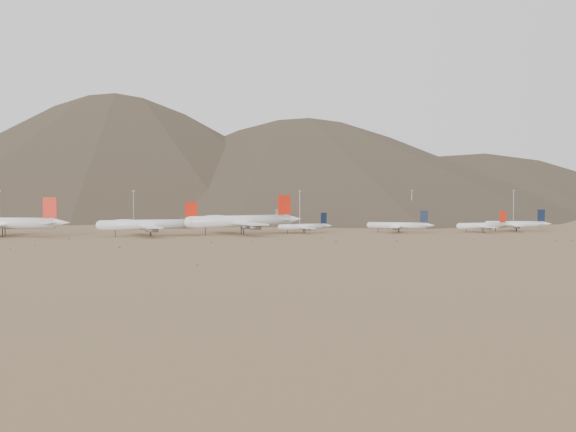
{
  "coord_description": "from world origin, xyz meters",
  "views": [
    {
      "loc": [
        -40.35,
        -446.04,
        28.79
      ],
      "look_at": [
        24.03,
        30.0,
        10.69
      ],
      "focal_mm": 50.0,
      "sensor_mm": 36.0,
      "label": 1
    }
  ],
  "objects": [
    {
      "name": "mast_far_east",
      "position": [
        203.84,
        117.06,
        14.2
      ],
      "size": [
        2.0,
        0.6,
        25.7
      ],
      "color": "gray",
      "rests_on": "ground"
    },
    {
      "name": "mast_east",
      "position": [
        135.59,
        148.07,
        14.2
      ],
      "size": [
        2.0,
        0.6,
        25.7
      ],
      "color": "gray",
      "rests_on": "ground"
    },
    {
      "name": "widebody_centre",
      "position": [
        -57.89,
        19.74,
        6.68
      ],
      "size": [
        64.14,
        50.44,
        19.36
      ],
      "rotation": [
        0.0,
        0.0,
        0.23
      ],
      "color": "white",
      "rests_on": "ground"
    },
    {
      "name": "narrowbody_c",
      "position": [
        145.84,
        27.97,
        4.23
      ],
      "size": [
        38.9,
        28.6,
        13.04
      ],
      "rotation": [
        0.0,
        0.0,
        0.23
      ],
      "color": "white",
      "rests_on": "ground"
    },
    {
      "name": "mountain_ridge",
      "position": [
        0.0,
        900.0,
        150.0
      ],
      "size": [
        4400.0,
        1000.0,
        300.0
      ],
      "color": "brown",
      "rests_on": "ground"
    },
    {
      "name": "narrowbody_b",
      "position": [
        93.63,
        32.37,
        4.47
      ],
      "size": [
        39.72,
        29.75,
        13.77
      ],
      "rotation": [
        0.0,
        0.0,
        -0.36
      ],
      "color": "white",
      "rests_on": "ground"
    },
    {
      "name": "widebody_east",
      "position": [
        -4.33,
        29.76,
        7.96
      ],
      "size": [
        73.78,
        59.08,
        23.09
      ],
      "rotation": [
        0.0,
        0.0,
        0.37
      ],
      "color": "white",
      "rests_on": "ground"
    },
    {
      "name": "mast_far_west",
      "position": [
        -163.57,
        127.7,
        14.2
      ],
      "size": [
        2.0,
        0.6,
        25.7
      ],
      "color": "gray",
      "rests_on": "ground"
    },
    {
      "name": "desert_scrub",
      "position": [
        12.61,
        -54.27,
        0.32
      ],
      "size": [
        420.9,
        170.25,
        0.86
      ],
      "color": "olive",
      "rests_on": "ground"
    },
    {
      "name": "control_tower",
      "position": [
        30.0,
        120.0,
        5.32
      ],
      "size": [
        8.0,
        8.0,
        12.0
      ],
      "color": "tan",
      "rests_on": "ground"
    },
    {
      "name": "narrowbody_d",
      "position": [
        171.96,
        37.92,
        4.5
      ],
      "size": [
        41.4,
        30.4,
        13.86
      ],
      "rotation": [
        0.0,
        0.0,
        -0.22
      ],
      "color": "white",
      "rests_on": "ground"
    },
    {
      "name": "ground",
      "position": [
        0.0,
        0.0,
        0.0
      ],
      "size": [
        3000.0,
        3000.0,
        0.0
      ],
      "primitive_type": "plane",
      "color": "#96754D",
      "rests_on": "ground"
    },
    {
      "name": "narrowbody_a",
      "position": [
        35.01,
        35.69,
        3.98
      ],
      "size": [
        35.81,
        26.66,
        12.26
      ],
      "rotation": [
        0.0,
        0.0,
        0.32
      ],
      "color": "white",
      "rests_on": "ground"
    },
    {
      "name": "mast_west",
      "position": [
        -72.6,
        125.73,
        14.2
      ],
      "size": [
        2.0,
        0.6,
        25.7
      ],
      "color": "gray",
      "rests_on": "ground"
    },
    {
      "name": "widebody_west",
      "position": [
        -140.53,
        25.95,
        7.68
      ],
      "size": [
        73.47,
        57.92,
        22.26
      ],
      "rotation": [
        0.0,
        0.0,
        -0.25
      ],
      "color": "white",
      "rests_on": "ground"
    },
    {
      "name": "mast_centre",
      "position": [
        42.79,
        107.36,
        14.2
      ],
      "size": [
        2.0,
        0.6,
        25.7
      ],
      "color": "gray",
      "rests_on": "ground"
    }
  ]
}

